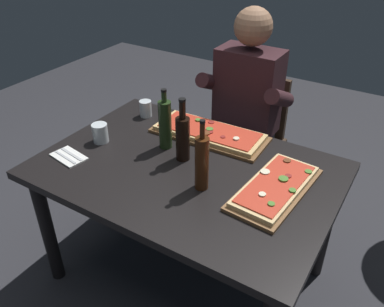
# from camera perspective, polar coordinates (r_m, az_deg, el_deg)

# --- Properties ---
(ground_plane) EXTENTS (6.40, 6.40, 0.00)m
(ground_plane) POSITION_cam_1_polar(r_m,az_deg,el_deg) (2.40, -0.66, -16.66)
(ground_plane) COLOR #2D2D33
(dining_table) EXTENTS (1.40, 0.96, 0.74)m
(dining_table) POSITION_cam_1_polar(r_m,az_deg,el_deg) (1.96, -0.77, -4.25)
(dining_table) COLOR black
(dining_table) RESTS_ON ground_plane
(pizza_rectangular_front) EXTENTS (0.63, 0.27, 0.05)m
(pizza_rectangular_front) POSITION_cam_1_polar(r_m,az_deg,el_deg) (2.15, 2.47, 2.95)
(pizza_rectangular_front) COLOR brown
(pizza_rectangular_front) RESTS_ON dining_table
(pizza_rectangular_left) EXTENTS (0.28, 0.53, 0.05)m
(pizza_rectangular_left) POSITION_cam_1_polar(r_m,az_deg,el_deg) (1.78, 11.82, -4.72)
(pizza_rectangular_left) COLOR brown
(pizza_rectangular_left) RESTS_ON dining_table
(wine_bottle_dark) EXTENTS (0.06, 0.06, 0.34)m
(wine_bottle_dark) POSITION_cam_1_polar(r_m,az_deg,el_deg) (1.70, 1.42, -1.27)
(wine_bottle_dark) COLOR #47230F
(wine_bottle_dark) RESTS_ON dining_table
(oil_bottle_amber) EXTENTS (0.07, 0.07, 0.32)m
(oil_bottle_amber) POSITION_cam_1_polar(r_m,az_deg,el_deg) (1.91, -1.33, 2.43)
(oil_bottle_amber) COLOR black
(oil_bottle_amber) RESTS_ON dining_table
(vinegar_bottle_green) EXTENTS (0.07, 0.07, 0.32)m
(vinegar_bottle_green) POSITION_cam_1_polar(r_m,az_deg,el_deg) (2.00, -3.86, 4.24)
(vinegar_bottle_green) COLOR #233819
(vinegar_bottle_green) RESTS_ON dining_table
(tumbler_near_camera) EXTENTS (0.08, 0.08, 0.10)m
(tumbler_near_camera) POSITION_cam_1_polar(r_m,az_deg,el_deg) (2.14, -12.95, 2.72)
(tumbler_near_camera) COLOR silver
(tumbler_near_camera) RESTS_ON dining_table
(tumbler_far_side) EXTENTS (0.07, 0.07, 0.10)m
(tumbler_far_side) POSITION_cam_1_polar(r_m,az_deg,el_deg) (2.36, -6.64, 6.39)
(tumbler_far_side) COLOR silver
(tumbler_far_side) RESTS_ON dining_table
(napkin_cutlery_set) EXTENTS (0.20, 0.14, 0.01)m
(napkin_cutlery_set) POSITION_cam_1_polar(r_m,az_deg,el_deg) (2.07, -17.18, -0.42)
(napkin_cutlery_set) COLOR white
(napkin_cutlery_set) RESTS_ON dining_table
(diner_chair) EXTENTS (0.44, 0.44, 0.87)m
(diner_chair) POSITION_cam_1_polar(r_m,az_deg,el_deg) (2.71, 8.14, 2.67)
(diner_chair) COLOR #3D2B1E
(diner_chair) RESTS_ON ground_plane
(seated_diner) EXTENTS (0.53, 0.41, 1.33)m
(seated_diner) POSITION_cam_1_polar(r_m,az_deg,el_deg) (2.49, 7.42, 6.62)
(seated_diner) COLOR #23232D
(seated_diner) RESTS_ON ground_plane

